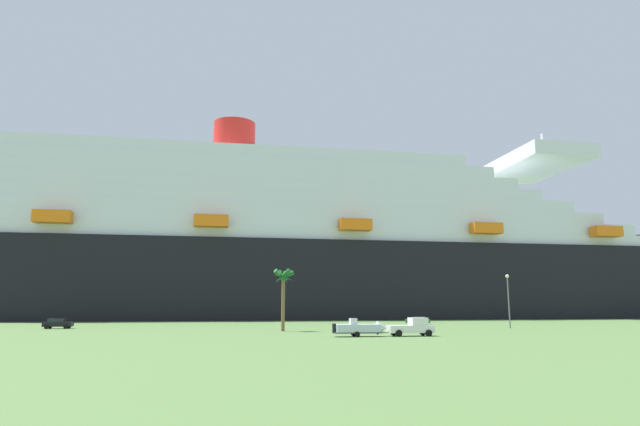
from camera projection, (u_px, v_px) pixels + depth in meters
ground_plane at (363, 323)px, 110.43m from camera, size 600.00×600.00×0.00m
cruise_ship at (333, 252)px, 146.20m from camera, size 240.36×56.42×59.61m
pickup_truck at (412, 327)px, 64.41m from camera, size 5.78×2.75×2.20m
small_boat_on_trailer at (363, 328)px, 63.35m from camera, size 7.45×2.38×2.15m
palm_tree at (283, 281)px, 77.30m from camera, size 3.22×3.03×9.00m
street_lamp at (508, 293)px, 85.70m from camera, size 0.56×0.56×8.61m
parked_car_black_coupe at (58, 323)px, 84.08m from camera, size 4.49×2.58×1.58m
parked_car_green_wagon at (418, 320)px, 100.67m from camera, size 4.84×2.59×1.58m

